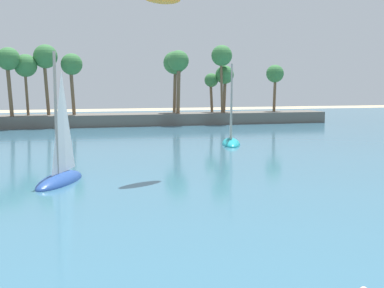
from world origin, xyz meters
name	(u,v)px	position (x,y,z in m)	size (l,w,h in m)	color
sea	(73,136)	(0.00, 62.75, 0.03)	(220.00, 107.92, 0.06)	#386B84
palm_headland	(52,98)	(-2.11, 76.60, 4.30)	(80.57, 6.15, 12.67)	#605B54
sailboat_mid_bay	(60,170)	(-2.27, 32.14, 0.87)	(4.23, 6.40, 8.97)	#234793
sailboat_toward_headland	(231,136)	(15.54, 49.29, 0.87)	(3.51, 6.44, 8.94)	teal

